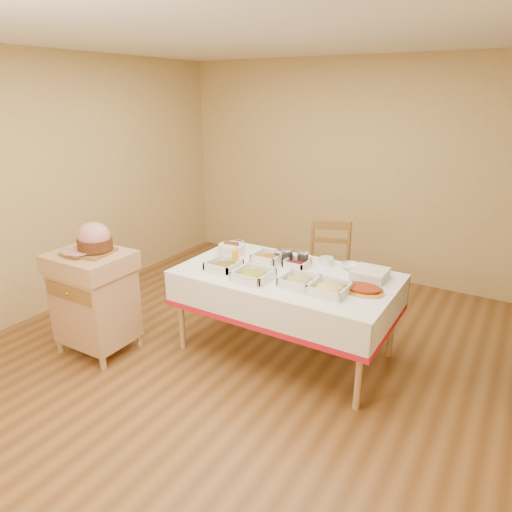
{
  "coord_description": "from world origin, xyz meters",
  "views": [
    {
      "loc": [
        1.94,
        -2.88,
        2.19
      ],
      "look_at": [
        0.06,
        0.2,
        0.9
      ],
      "focal_mm": 32.0,
      "sensor_mm": 36.0,
      "label": 1
    }
  ],
  "objects_px": {
    "preserve_jar_right": "(303,258)",
    "brass_platter": "(363,289)",
    "plate_stack": "(370,274)",
    "butcher_cart": "(94,296)",
    "dining_table": "(286,291)",
    "ham_on_board": "(93,240)",
    "dining_chair": "(329,269)",
    "bread_basket": "(231,249)",
    "preserve_jar_left": "(287,256)",
    "mustard_bottle": "(235,257)"
  },
  "relations": [
    {
      "from": "preserve_jar_right",
      "to": "brass_platter",
      "type": "bearing_deg",
      "value": -24.08
    },
    {
      "from": "plate_stack",
      "to": "brass_platter",
      "type": "relative_size",
      "value": 0.83
    },
    {
      "from": "butcher_cart",
      "to": "preserve_jar_right",
      "type": "height_order",
      "value": "butcher_cart"
    },
    {
      "from": "dining_table",
      "to": "ham_on_board",
      "type": "relative_size",
      "value": 4.5
    },
    {
      "from": "butcher_cart",
      "to": "plate_stack",
      "type": "relative_size",
      "value": 3.44
    },
    {
      "from": "preserve_jar_right",
      "to": "brass_platter",
      "type": "relative_size",
      "value": 0.42
    },
    {
      "from": "dining_table",
      "to": "plate_stack",
      "type": "bearing_deg",
      "value": 20.98
    },
    {
      "from": "ham_on_board",
      "to": "brass_platter",
      "type": "height_order",
      "value": "ham_on_board"
    },
    {
      "from": "butcher_cart",
      "to": "brass_platter",
      "type": "height_order",
      "value": "butcher_cart"
    },
    {
      "from": "dining_table",
      "to": "butcher_cart",
      "type": "bearing_deg",
      "value": -150.43
    },
    {
      "from": "butcher_cart",
      "to": "plate_stack",
      "type": "bearing_deg",
      "value": 27.06
    },
    {
      "from": "dining_chair",
      "to": "butcher_cart",
      "type": "bearing_deg",
      "value": -130.48
    },
    {
      "from": "dining_chair",
      "to": "brass_platter",
      "type": "distance_m",
      "value": 1.18
    },
    {
      "from": "dining_chair",
      "to": "plate_stack",
      "type": "distance_m",
      "value": 0.95
    },
    {
      "from": "dining_table",
      "to": "dining_chair",
      "type": "distance_m",
      "value": 0.91
    },
    {
      "from": "butcher_cart",
      "to": "plate_stack",
      "type": "distance_m",
      "value": 2.36
    },
    {
      "from": "preserve_jar_right",
      "to": "bread_basket",
      "type": "distance_m",
      "value": 0.71
    },
    {
      "from": "dining_chair",
      "to": "plate_stack",
      "type": "height_order",
      "value": "dining_chair"
    },
    {
      "from": "butcher_cart",
      "to": "preserve_jar_left",
      "type": "distance_m",
      "value": 1.73
    },
    {
      "from": "bread_basket",
      "to": "mustard_bottle",
      "type": "bearing_deg",
      "value": -50.08
    },
    {
      "from": "ham_on_board",
      "to": "mustard_bottle",
      "type": "distance_m",
      "value": 1.2
    },
    {
      "from": "butcher_cart",
      "to": "preserve_jar_left",
      "type": "relative_size",
      "value": 6.84
    },
    {
      "from": "preserve_jar_left",
      "to": "mustard_bottle",
      "type": "relative_size",
      "value": 0.73
    },
    {
      "from": "mustard_bottle",
      "to": "butcher_cart",
      "type": "bearing_deg",
      "value": -143.57
    },
    {
      "from": "preserve_jar_right",
      "to": "brass_platter",
      "type": "xyz_separation_m",
      "value": [
        0.65,
        -0.29,
        -0.04
      ]
    },
    {
      "from": "bread_basket",
      "to": "ham_on_board",
      "type": "bearing_deg",
      "value": -127.62
    },
    {
      "from": "dining_chair",
      "to": "brass_platter",
      "type": "relative_size",
      "value": 3.03
    },
    {
      "from": "dining_chair",
      "to": "plate_stack",
      "type": "relative_size",
      "value": 3.64
    },
    {
      "from": "brass_platter",
      "to": "plate_stack",
      "type": "bearing_deg",
      "value": 97.52
    },
    {
      "from": "butcher_cart",
      "to": "preserve_jar_right",
      "type": "relative_size",
      "value": 6.8
    },
    {
      "from": "dining_chair",
      "to": "mustard_bottle",
      "type": "relative_size",
      "value": 5.26
    },
    {
      "from": "bread_basket",
      "to": "brass_platter",
      "type": "bearing_deg",
      "value": -8.53
    },
    {
      "from": "butcher_cart",
      "to": "bread_basket",
      "type": "distance_m",
      "value": 1.29
    },
    {
      "from": "preserve_jar_left",
      "to": "preserve_jar_right",
      "type": "xyz_separation_m",
      "value": [
        0.14,
        0.03,
        0.0
      ]
    },
    {
      "from": "ham_on_board",
      "to": "butcher_cart",
      "type": "bearing_deg",
      "value": -141.88
    },
    {
      "from": "butcher_cart",
      "to": "brass_platter",
      "type": "distance_m",
      "value": 2.28
    },
    {
      "from": "dining_table",
      "to": "bread_basket",
      "type": "relative_size",
      "value": 7.35
    },
    {
      "from": "ham_on_board",
      "to": "plate_stack",
      "type": "distance_m",
      "value": 2.31
    },
    {
      "from": "preserve_jar_left",
      "to": "plate_stack",
      "type": "bearing_deg",
      "value": 1.61
    },
    {
      "from": "mustard_bottle",
      "to": "bread_basket",
      "type": "bearing_deg",
      "value": 129.92
    },
    {
      "from": "preserve_jar_right",
      "to": "ham_on_board",
      "type": "bearing_deg",
      "value": -144.05
    },
    {
      "from": "preserve_jar_right",
      "to": "butcher_cart",
      "type": "bearing_deg",
      "value": -143.99
    },
    {
      "from": "butcher_cart",
      "to": "dining_chair",
      "type": "xyz_separation_m",
      "value": [
        1.47,
        1.73,
        -0.02
      ]
    },
    {
      "from": "dining_chair",
      "to": "brass_platter",
      "type": "bearing_deg",
      "value": -55.23
    },
    {
      "from": "plate_stack",
      "to": "ham_on_board",
      "type": "bearing_deg",
      "value": -153.19
    },
    {
      "from": "brass_platter",
      "to": "mustard_bottle",
      "type": "bearing_deg",
      "value": -177.26
    },
    {
      "from": "plate_stack",
      "to": "dining_chair",
      "type": "bearing_deg",
      "value": 133.03
    },
    {
      "from": "preserve_jar_left",
      "to": "bread_basket",
      "type": "distance_m",
      "value": 0.57
    },
    {
      "from": "ham_on_board",
      "to": "plate_stack",
      "type": "xyz_separation_m",
      "value": [
        2.05,
        1.04,
        -0.23
      ]
    },
    {
      "from": "dining_table",
      "to": "ham_on_board",
      "type": "height_order",
      "value": "ham_on_board"
    }
  ]
}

